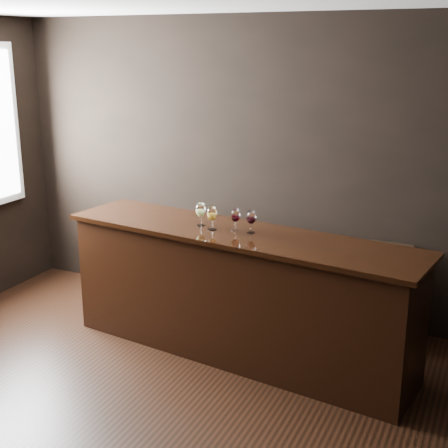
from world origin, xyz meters
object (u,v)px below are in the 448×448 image
at_px(bar_counter, 238,296).
at_px(glass_white, 201,210).
at_px(glass_red_a, 235,216).
at_px(glass_red_b, 251,218).
at_px(back_bar_shelf, 279,278).
at_px(glass_amber, 212,214).

height_order(bar_counter, glass_white, glass_white).
bearing_deg(glass_red_a, glass_red_b, 0.11).
bearing_deg(bar_counter, glass_white, -177.74).
bearing_deg(glass_white, back_bar_shelf, 60.01).
distance_m(back_bar_shelf, glass_red_a, 1.10).
xyz_separation_m(bar_counter, glass_white, (-0.36, 0.03, 0.69)).
bearing_deg(glass_red_b, glass_red_a, -179.89).
relative_size(glass_white, glass_amber, 1.01).
height_order(back_bar_shelf, glass_amber, glass_amber).
relative_size(glass_red_a, glass_red_b, 1.01).
distance_m(glass_white, glass_amber, 0.15).
height_order(back_bar_shelf, glass_white, glass_white).
relative_size(back_bar_shelf, glass_red_a, 12.78).
xyz_separation_m(bar_counter, glass_red_b, (0.10, 0.02, 0.68)).
bearing_deg(glass_red_b, bar_counter, -168.25).
height_order(glass_red_a, glass_red_b, glass_red_a).
xyz_separation_m(back_bar_shelf, glass_red_b, (0.02, -0.77, 0.78)).
bearing_deg(back_bar_shelf, bar_counter, -95.80).
relative_size(bar_counter, glass_red_a, 16.23).
xyz_separation_m(back_bar_shelf, glass_red_a, (-0.12, -0.77, 0.78)).
relative_size(glass_white, glass_red_b, 1.08).
bearing_deg(glass_white, bar_counter, -5.50).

